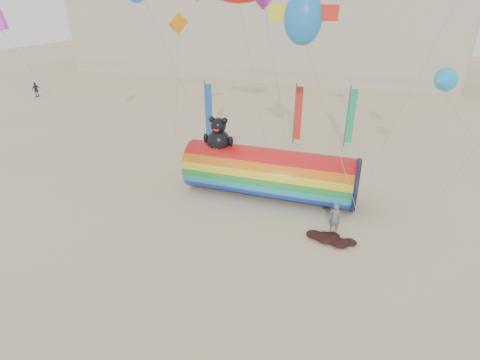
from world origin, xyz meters
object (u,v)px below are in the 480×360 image
(windsock_assembly, at_px, (269,172))
(kite_handler, at_px, (335,218))
(hotel_building, at_px, (255,6))
(fabric_bundle, at_px, (330,238))

(windsock_assembly, bearing_deg, kite_handler, -33.16)
(hotel_building, distance_m, fabric_bundle, 49.57)
(windsock_assembly, height_order, kite_handler, windsock_assembly)
(hotel_building, distance_m, windsock_assembly, 44.24)
(windsock_assembly, bearing_deg, hotel_building, 107.94)
(kite_handler, xyz_separation_m, fabric_bundle, (-0.07, -1.06, -0.66))
(kite_handler, relative_size, fabric_bundle, 0.63)
(windsock_assembly, xyz_separation_m, fabric_bundle, (4.31, -3.92, -1.46))
(kite_handler, bearing_deg, windsock_assembly, -34.34)
(kite_handler, bearing_deg, hotel_building, -69.29)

